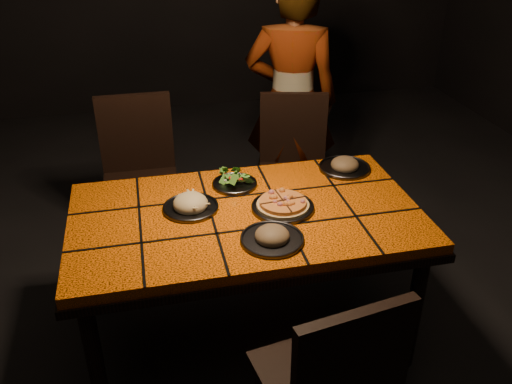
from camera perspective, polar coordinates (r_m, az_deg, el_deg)
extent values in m
cube|color=black|center=(2.97, -0.93, -14.87)|extent=(6.00, 7.00, 0.04)
cube|color=#FF6A08|center=(2.51, -1.06, -2.58)|extent=(1.60, 0.90, 0.05)
cube|color=black|center=(2.53, -1.05, -3.44)|extent=(1.62, 0.92, 0.04)
cylinder|color=black|center=(2.45, -16.54, -16.89)|extent=(0.07, 0.07, 0.66)
cylinder|color=black|center=(2.69, 16.29, -11.95)|extent=(0.07, 0.07, 0.66)
cylinder|color=black|center=(3.02, -16.10, -6.82)|extent=(0.07, 0.07, 0.66)
cylinder|color=black|center=(3.21, 10.32, -3.62)|extent=(0.07, 0.07, 0.66)
cube|color=black|center=(2.15, 6.71, -18.98)|extent=(0.49, 0.49, 0.04)
cube|color=black|center=(1.85, 10.12, -17.75)|extent=(0.43, 0.11, 0.47)
cylinder|color=black|center=(2.48, 8.09, -18.69)|extent=(0.04, 0.04, 0.43)
cube|color=black|center=(3.35, -11.97, 0.59)|extent=(0.45, 0.45, 0.04)
cube|color=black|center=(3.41, -12.54, 6.10)|extent=(0.45, 0.04, 0.49)
cylinder|color=black|center=(3.33, -14.53, -4.99)|extent=(0.04, 0.04, 0.46)
cylinder|color=black|center=(3.32, -8.30, -4.33)|extent=(0.04, 0.04, 0.46)
cylinder|color=black|center=(3.63, -14.51, -1.83)|extent=(0.04, 0.04, 0.46)
cylinder|color=black|center=(3.63, -8.83, -1.23)|extent=(0.04, 0.04, 0.46)
cube|color=black|center=(3.43, 3.94, 1.58)|extent=(0.51, 0.51, 0.04)
cube|color=black|center=(3.50, 3.94, 6.74)|extent=(0.42, 0.14, 0.47)
cylinder|color=black|center=(3.40, 1.02, -3.31)|extent=(0.04, 0.04, 0.44)
cylinder|color=black|center=(3.42, 6.83, -3.34)|extent=(0.04, 0.04, 0.44)
cylinder|color=black|center=(3.69, 1.02, -0.43)|extent=(0.04, 0.04, 0.44)
cylinder|color=black|center=(3.71, 6.36, -0.46)|extent=(0.04, 0.04, 0.44)
imported|color=brown|center=(3.60, 3.73, 9.47)|extent=(0.70, 0.57, 1.66)
cylinder|color=#3E3F44|center=(2.52, 2.83, -1.65)|extent=(0.29, 0.29, 0.01)
torus|color=#3E3F44|center=(2.51, 2.84, -1.49)|extent=(0.29, 0.29, 0.01)
cylinder|color=tan|center=(2.51, 2.84, -1.40)|extent=(0.27, 0.27, 0.01)
cylinder|color=#F09F3E|center=(2.50, 2.85, -1.10)|extent=(0.24, 0.24, 0.02)
cylinder|color=#3E3F44|center=(2.53, -6.88, -1.69)|extent=(0.26, 0.26, 0.01)
torus|color=#3E3F44|center=(2.53, -6.89, -1.53)|extent=(0.26, 0.26, 0.01)
ellipsoid|color=#CDC087|center=(2.52, -6.92, -1.16)|extent=(0.15, 0.15, 0.09)
cylinder|color=#3E3F44|center=(2.71, -2.25, 0.80)|extent=(0.22, 0.22, 0.01)
torus|color=#3E3F44|center=(2.71, -2.25, 0.95)|extent=(0.23, 0.23, 0.01)
cylinder|color=#3E3F44|center=(2.29, 1.70, -5.04)|extent=(0.27, 0.27, 0.01)
torus|color=#3E3F44|center=(2.29, 1.70, -4.88)|extent=(0.27, 0.27, 0.01)
ellipsoid|color=brown|center=(2.28, 1.71, -4.46)|extent=(0.16, 0.16, 0.09)
cylinder|color=#3E3F44|center=(2.91, 9.30, 2.50)|extent=(0.27, 0.27, 0.01)
torus|color=#3E3F44|center=(2.91, 9.31, 2.64)|extent=(0.27, 0.27, 0.01)
ellipsoid|color=brown|center=(2.90, 9.35, 3.00)|extent=(0.16, 0.16, 0.09)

